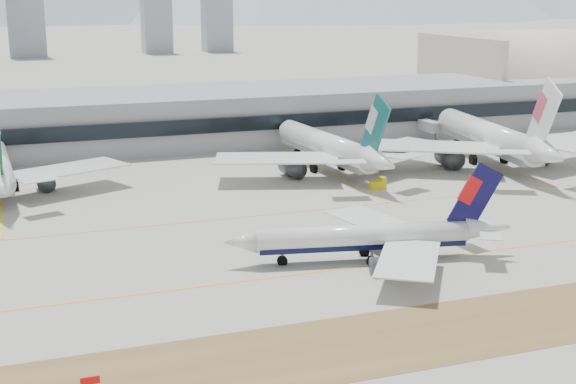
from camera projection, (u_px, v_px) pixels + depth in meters
name	position (u px, v px, depth m)	size (l,w,h in m)	color
ground	(311.00, 262.00, 132.71)	(3000.00, 3000.00, 0.00)	gray
taxiing_airliner	(373.00, 238.00, 132.57)	(48.43, 41.57, 16.37)	white
widebody_cathay	(330.00, 148.00, 197.39)	(63.23, 61.97, 22.58)	white
widebody_china_air	(492.00, 139.00, 205.88)	(70.73, 69.83, 25.46)	white
terminal	(168.00, 118.00, 235.63)	(280.00, 43.10, 15.00)	gray
hangar	(557.00, 108.00, 306.82)	(91.00, 60.00, 60.00)	beige
hold_sign_left	(90.00, 381.00, 90.31)	(2.20, 0.15, 1.35)	red
gse_c	(378.00, 184.00, 181.87)	(3.55, 2.00, 2.60)	yellow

